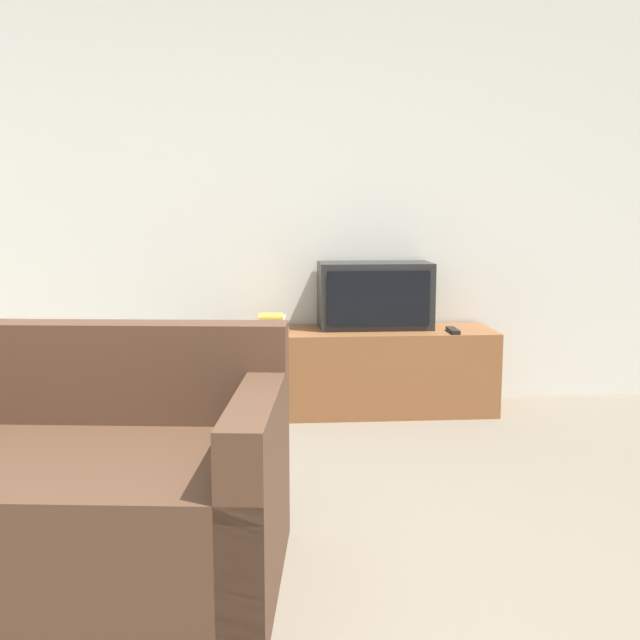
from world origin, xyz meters
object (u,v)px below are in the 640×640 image
at_px(book_stack, 272,322).
at_px(remote_on_stand, 453,330).
at_px(couch, 27,496).
at_px(tv_stand, 368,370).
at_px(television, 375,295).

xyz_separation_m(book_stack, remote_on_stand, (1.10, -0.18, -0.04)).
xyz_separation_m(couch, book_stack, (0.87, 2.10, 0.27)).
distance_m(tv_stand, book_stack, 0.68).
height_order(couch, book_stack, couch).
bearing_deg(couch, television, 61.05).
bearing_deg(couch, remote_on_stand, 50.65).
bearing_deg(remote_on_stand, television, 153.59).
bearing_deg(book_stack, tv_stand, -3.27).
bearing_deg(tv_stand, remote_on_stand, -16.06).
bearing_deg(tv_stand, television, 57.01).
height_order(tv_stand, couch, couch).
xyz_separation_m(tv_stand, television, (0.05, 0.08, 0.47)).
height_order(television, couch, television).
bearing_deg(book_stack, television, 3.92).
distance_m(television, book_stack, 0.67).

